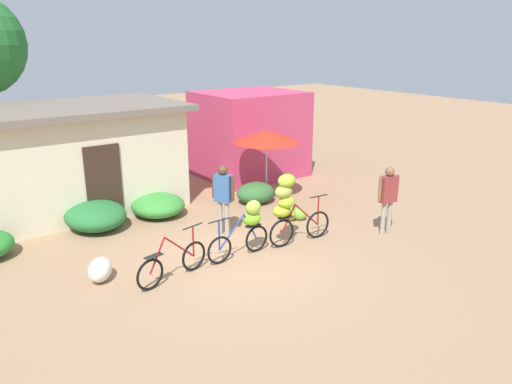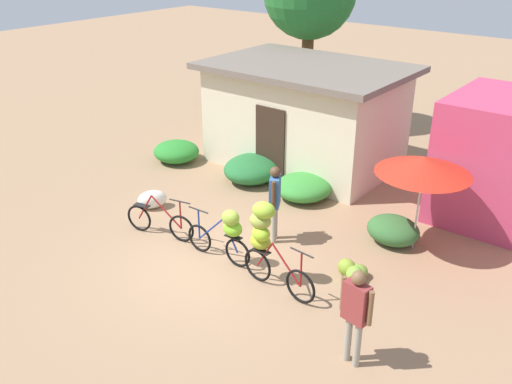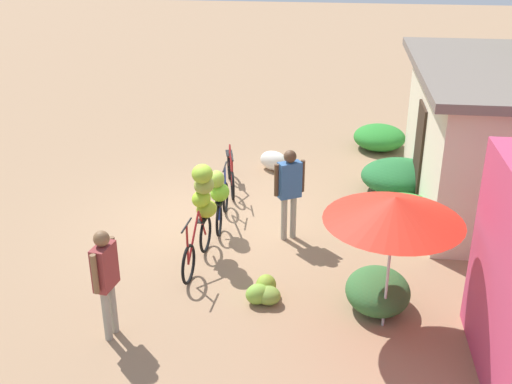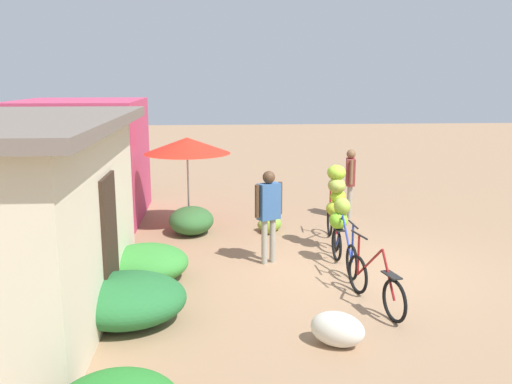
{
  "view_description": "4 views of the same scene",
  "coord_description": "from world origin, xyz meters",
  "px_view_note": "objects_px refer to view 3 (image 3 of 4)",
  "views": [
    {
      "loc": [
        -5.51,
        -7.92,
        4.52
      ],
      "look_at": [
        1.18,
        1.16,
        1.01
      ],
      "focal_mm": 35.01,
      "sensor_mm": 36.0,
      "label": 1
    },
    {
      "loc": [
        6.52,
        -6.87,
        6.01
      ],
      "look_at": [
        0.3,
        1.03,
        1.26
      ],
      "focal_mm": 38.92,
      "sensor_mm": 36.0,
      "label": 2
    },
    {
      "loc": [
        10.58,
        2.08,
        5.54
      ],
      "look_at": [
        0.64,
        0.91,
        0.97
      ],
      "focal_mm": 44.41,
      "sensor_mm": 36.0,
      "label": 3
    },
    {
      "loc": [
        -9.07,
        2.42,
        3.33
      ],
      "look_at": [
        0.58,
        1.69,
        1.3
      ],
      "focal_mm": 38.63,
      "sensor_mm": 36.0,
      "label": 4
    }
  ],
  "objects_px": {
    "produce_sack": "(274,161)",
    "person_vendor": "(105,273)",
    "bicycle_leftmost": "(231,174)",
    "bicycle_near_pile": "(220,194)",
    "bicycle_center_loaded": "(202,204)",
    "market_umbrella": "(394,209)",
    "banana_pile_on_ground": "(264,291)",
    "person_bystander": "(289,185)",
    "building_low": "(505,137)"
  },
  "relations": [
    {
      "from": "person_vendor",
      "to": "building_low",
      "type": "bearing_deg",
      "value": 128.9
    },
    {
      "from": "banana_pile_on_ground",
      "to": "person_bystander",
      "type": "relative_size",
      "value": 0.39
    },
    {
      "from": "bicycle_near_pile",
      "to": "person_bystander",
      "type": "distance_m",
      "value": 1.34
    },
    {
      "from": "bicycle_near_pile",
      "to": "banana_pile_on_ground",
      "type": "xyz_separation_m",
      "value": [
        2.24,
        1.05,
        -0.56
      ]
    },
    {
      "from": "market_umbrella",
      "to": "bicycle_leftmost",
      "type": "bearing_deg",
      "value": -147.12
    },
    {
      "from": "produce_sack",
      "to": "building_low",
      "type": "bearing_deg",
      "value": 74.8
    },
    {
      "from": "bicycle_near_pile",
      "to": "produce_sack",
      "type": "xyz_separation_m",
      "value": [
        -2.99,
        0.72,
        -0.49
      ]
    },
    {
      "from": "market_umbrella",
      "to": "person_vendor",
      "type": "height_order",
      "value": "market_umbrella"
    },
    {
      "from": "bicycle_center_loaded",
      "to": "building_low",
      "type": "bearing_deg",
      "value": 116.96
    },
    {
      "from": "market_umbrella",
      "to": "bicycle_near_pile",
      "type": "height_order",
      "value": "market_umbrella"
    },
    {
      "from": "bicycle_near_pile",
      "to": "bicycle_center_loaded",
      "type": "relative_size",
      "value": 0.95
    },
    {
      "from": "bicycle_near_pile",
      "to": "market_umbrella",
      "type": "bearing_deg",
      "value": 46.6
    },
    {
      "from": "banana_pile_on_ground",
      "to": "produce_sack",
      "type": "xyz_separation_m",
      "value": [
        -5.23,
        -0.33,
        0.07
      ]
    },
    {
      "from": "market_umbrella",
      "to": "person_bystander",
      "type": "height_order",
      "value": "market_umbrella"
    },
    {
      "from": "building_low",
      "to": "produce_sack",
      "type": "xyz_separation_m",
      "value": [
        -1.25,
        -4.6,
        -1.2
      ]
    },
    {
      "from": "building_low",
      "to": "market_umbrella",
      "type": "bearing_deg",
      "value": -29.57
    },
    {
      "from": "bicycle_center_loaded",
      "to": "person_bystander",
      "type": "xyz_separation_m",
      "value": [
        -0.82,
        1.4,
        0.04
      ]
    },
    {
      "from": "banana_pile_on_ground",
      "to": "bicycle_near_pile",
      "type": "bearing_deg",
      "value": -154.86
    },
    {
      "from": "building_low",
      "to": "market_umbrella",
      "type": "xyz_separation_m",
      "value": [
        4.41,
        -2.5,
        0.44
      ]
    },
    {
      "from": "market_umbrella",
      "to": "bicycle_near_pile",
      "type": "bearing_deg",
      "value": -133.4
    },
    {
      "from": "produce_sack",
      "to": "person_vendor",
      "type": "bearing_deg",
      "value": -15.04
    },
    {
      "from": "building_low",
      "to": "banana_pile_on_ground",
      "type": "bearing_deg",
      "value": -47.05
    },
    {
      "from": "market_umbrella",
      "to": "banana_pile_on_ground",
      "type": "bearing_deg",
      "value": -103.67
    },
    {
      "from": "building_low",
      "to": "bicycle_leftmost",
      "type": "bearing_deg",
      "value": -91.02
    },
    {
      "from": "bicycle_near_pile",
      "to": "banana_pile_on_ground",
      "type": "height_order",
      "value": "bicycle_near_pile"
    },
    {
      "from": "produce_sack",
      "to": "bicycle_center_loaded",
      "type": "bearing_deg",
      "value": -11.79
    },
    {
      "from": "produce_sack",
      "to": "person_bystander",
      "type": "xyz_separation_m",
      "value": [
        3.2,
        0.56,
        0.83
      ]
    },
    {
      "from": "bicycle_near_pile",
      "to": "produce_sack",
      "type": "distance_m",
      "value": 3.12
    },
    {
      "from": "person_vendor",
      "to": "bicycle_near_pile",
      "type": "bearing_deg",
      "value": 163.7
    },
    {
      "from": "building_low",
      "to": "bicycle_center_loaded",
      "type": "height_order",
      "value": "building_low"
    },
    {
      "from": "building_low",
      "to": "person_vendor",
      "type": "bearing_deg",
      "value": -51.1
    },
    {
      "from": "bicycle_leftmost",
      "to": "person_bystander",
      "type": "relative_size",
      "value": 0.98
    },
    {
      "from": "bicycle_leftmost",
      "to": "person_vendor",
      "type": "height_order",
      "value": "person_vendor"
    },
    {
      "from": "bicycle_center_loaded",
      "to": "market_umbrella",
      "type": "bearing_deg",
      "value": 60.8
    },
    {
      "from": "bicycle_leftmost",
      "to": "bicycle_near_pile",
      "type": "bearing_deg",
      "value": 2.79
    },
    {
      "from": "market_umbrella",
      "to": "banana_pile_on_ground",
      "type": "distance_m",
      "value": 2.5
    },
    {
      "from": "market_umbrella",
      "to": "person_vendor",
      "type": "relative_size",
      "value": 1.24
    },
    {
      "from": "produce_sack",
      "to": "banana_pile_on_ground",
      "type": "bearing_deg",
      "value": 3.58
    },
    {
      "from": "market_umbrella",
      "to": "person_bystander",
      "type": "relative_size",
      "value": 1.2
    },
    {
      "from": "bicycle_center_loaded",
      "to": "person_vendor",
      "type": "xyz_separation_m",
      "value": [
        2.32,
        -0.86,
        0.01
      ]
    },
    {
      "from": "produce_sack",
      "to": "person_vendor",
      "type": "height_order",
      "value": "person_vendor"
    },
    {
      "from": "produce_sack",
      "to": "bicycle_leftmost",
      "type": "bearing_deg",
      "value": -35.17
    },
    {
      "from": "bicycle_leftmost",
      "to": "bicycle_near_pile",
      "type": "xyz_separation_m",
      "value": [
        1.84,
        0.09,
        0.37
      ]
    },
    {
      "from": "bicycle_center_loaded",
      "to": "banana_pile_on_ground",
      "type": "height_order",
      "value": "bicycle_center_loaded"
    },
    {
      "from": "bicycle_near_pile",
      "to": "person_bystander",
      "type": "relative_size",
      "value": 0.93
    },
    {
      "from": "market_umbrella",
      "to": "bicycle_leftmost",
      "type": "height_order",
      "value": "market_umbrella"
    },
    {
      "from": "building_low",
      "to": "person_bystander",
      "type": "relative_size",
      "value": 3.12
    },
    {
      "from": "bicycle_leftmost",
      "to": "bicycle_near_pile",
      "type": "distance_m",
      "value": 1.88
    },
    {
      "from": "bicycle_near_pile",
      "to": "banana_pile_on_ground",
      "type": "relative_size",
      "value": 2.39
    },
    {
      "from": "person_bystander",
      "to": "bicycle_leftmost",
      "type": "bearing_deg",
      "value": -146.21
    }
  ]
}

